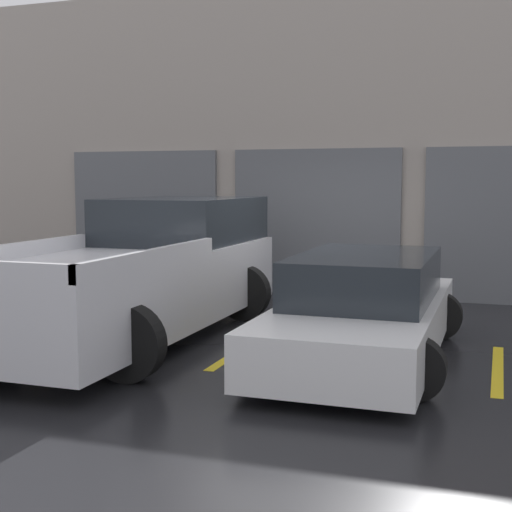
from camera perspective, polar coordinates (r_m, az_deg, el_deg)
name	(u,v)px	position (r m, az deg, el deg)	size (l,w,h in m)	color
ground_plane	(277,327)	(10.15, 1.66, -5.67)	(28.00, 28.00, 0.00)	black
shophouse_building	(331,143)	(13.13, 6.01, 9.00)	(15.26, 0.68, 5.59)	#9E9389
pickup_truck	(146,272)	(9.58, -8.83, -1.28)	(2.53, 5.60, 1.81)	silver
sedan_white	(364,310)	(8.38, 8.65, -4.29)	(2.09, 4.47, 1.22)	white
parking_stripe_far_left	(38,332)	(10.24, -17.01, -5.81)	(0.12, 2.20, 0.01)	gold
parking_stripe_left	(243,348)	(8.85, -1.06, -7.40)	(0.12, 2.20, 0.01)	gold
parking_stripe_centre	(498,369)	(8.34, 18.77, -8.57)	(0.12, 2.20, 0.01)	gold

